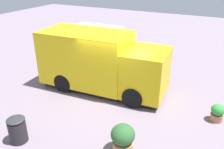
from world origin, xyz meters
TOP-DOWN VIEW (x-y plane):
  - ground_plane at (0.00, 0.00)m, footprint 40.00×40.00m
  - food_truck at (0.28, 0.84)m, footprint 2.84×5.51m
  - person_customer at (3.59, 3.76)m, footprint 0.63×0.81m
  - planter_flowering_near at (-2.90, -1.68)m, footprint 0.71×0.71m
  - planter_flowering_far at (-0.03, -4.02)m, footprint 0.47×0.47m
  - trash_bin at (-3.96, 1.39)m, footprint 0.55×0.55m

SIDE VIEW (x-z plane):
  - ground_plane at x=0.00m, z-range 0.00..0.00m
  - planter_flowering_far at x=-0.03m, z-range 0.01..0.66m
  - person_customer at x=3.59m, z-range -0.11..0.80m
  - trash_bin at x=-3.96m, z-range 0.01..0.85m
  - planter_flowering_near at x=-2.90m, z-range 0.02..0.92m
  - food_truck at x=0.28m, z-range -0.05..2.47m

